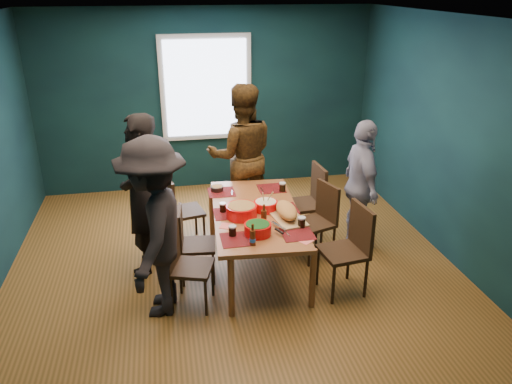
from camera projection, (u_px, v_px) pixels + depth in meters
room at (227, 144)px, 5.46m from camera, size 5.01×5.01×2.71m
dining_table at (256, 217)px, 5.46m from camera, size 1.05×1.90×0.70m
chair_left_far at (178, 206)px, 5.99m from camera, size 0.48×0.48×0.89m
chair_left_mid at (190, 239)px, 5.31m from camera, size 0.41×0.41×0.83m
chair_left_near at (183, 260)px, 4.86m from camera, size 0.50×0.50×0.87m
chair_right_far at (311, 197)px, 6.15m from camera, size 0.46×0.46×0.95m
chair_right_mid at (320, 215)px, 5.77m from camera, size 0.51×0.51×0.89m
chair_right_near at (351, 243)px, 5.08m from camera, size 0.48×0.48×0.95m
person_far_left at (141, 195)px, 5.37m from camera, size 0.55×0.72×1.78m
person_back at (242, 155)px, 6.45m from camera, size 0.93×0.74×1.86m
person_right at (361, 185)px, 5.89m from camera, size 0.44×0.94×1.58m
person_near_left at (155, 229)px, 4.64m from camera, size 0.88×1.26×1.77m
bowl_salad at (242, 211)px, 5.28m from camera, size 0.33×0.33×0.14m
bowl_dumpling at (266, 205)px, 5.44m from camera, size 0.26×0.26×0.24m
bowl_herbs at (258, 229)px, 4.92m from camera, size 0.27×0.27×0.12m
cutting_board at (286, 212)px, 5.26m from camera, size 0.38×0.71×0.15m
small_bowl at (217, 188)px, 5.95m from camera, size 0.15×0.15×0.06m
beer_bottle_a at (253, 237)px, 4.72m from camera, size 0.06×0.06×0.22m
beer_bottle_b at (264, 217)px, 5.10m from camera, size 0.06×0.06×0.23m
cola_glass_a at (232, 230)px, 4.89m from camera, size 0.08×0.08×0.11m
cola_glass_b at (302, 222)px, 5.06m from camera, size 0.08×0.08×0.11m
cola_glass_c at (282, 187)px, 5.93m from camera, size 0.08×0.08×0.11m
cola_glass_d at (223, 207)px, 5.40m from camera, size 0.08×0.08×0.10m
napkin_a at (285, 207)px, 5.53m from camera, size 0.13×0.13×0.00m
napkin_b at (227, 226)px, 5.11m from camera, size 0.17×0.17×0.00m
napkin_c at (305, 241)px, 4.82m from camera, size 0.18×0.18×0.00m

